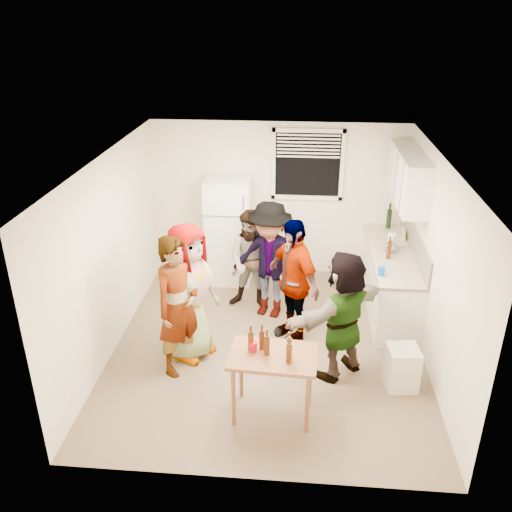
# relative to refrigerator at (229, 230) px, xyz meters

# --- Properties ---
(room) EXTENTS (4.00, 4.50, 2.50)m
(room) POSITION_rel_refrigerator_xyz_m (0.75, -1.88, -0.85)
(room) COLOR white
(room) RESTS_ON ground
(window) EXTENTS (1.12, 0.10, 1.06)m
(window) POSITION_rel_refrigerator_xyz_m (1.20, 0.33, 1.00)
(window) COLOR white
(window) RESTS_ON room
(refrigerator) EXTENTS (0.70, 0.70, 1.70)m
(refrigerator) POSITION_rel_refrigerator_xyz_m (0.00, 0.00, 0.00)
(refrigerator) COLOR white
(refrigerator) RESTS_ON ground
(counter_lower) EXTENTS (0.60, 2.20, 0.86)m
(counter_lower) POSITION_rel_refrigerator_xyz_m (2.45, -0.73, -0.42)
(counter_lower) COLOR white
(counter_lower) RESTS_ON ground
(countertop) EXTENTS (0.64, 2.22, 0.04)m
(countertop) POSITION_rel_refrigerator_xyz_m (2.45, -0.73, 0.03)
(countertop) COLOR beige
(countertop) RESTS_ON counter_lower
(backsplash) EXTENTS (0.03, 2.20, 0.36)m
(backsplash) POSITION_rel_refrigerator_xyz_m (2.74, -0.73, 0.23)
(backsplash) COLOR #A5A298
(backsplash) RESTS_ON countertop
(upper_cabinets) EXTENTS (0.34, 1.60, 0.70)m
(upper_cabinets) POSITION_rel_refrigerator_xyz_m (2.58, -0.53, 1.10)
(upper_cabinets) COLOR white
(upper_cabinets) RESTS_ON room
(kettle) EXTENTS (0.26, 0.22, 0.20)m
(kettle) POSITION_rel_refrigerator_xyz_m (2.40, -0.74, 0.05)
(kettle) COLOR silver
(kettle) RESTS_ON countertop
(paper_towel) EXTENTS (0.11, 0.11, 0.24)m
(paper_towel) POSITION_rel_refrigerator_xyz_m (2.43, -0.64, 0.05)
(paper_towel) COLOR white
(paper_towel) RESTS_ON countertop
(wine_bottle) EXTENTS (0.08, 0.08, 0.30)m
(wine_bottle) POSITION_rel_refrigerator_xyz_m (2.50, 0.18, 0.05)
(wine_bottle) COLOR black
(wine_bottle) RESTS_ON countertop
(beer_bottle_counter) EXTENTS (0.06, 0.06, 0.24)m
(beer_bottle_counter) POSITION_rel_refrigerator_xyz_m (2.35, -0.96, 0.05)
(beer_bottle_counter) COLOR #47230C
(beer_bottle_counter) RESTS_ON countertop
(blue_cup) EXTENTS (0.09, 0.09, 0.12)m
(blue_cup) POSITION_rel_refrigerator_xyz_m (2.19, -1.49, 0.05)
(blue_cup) COLOR blue
(blue_cup) RESTS_ON countertop
(picture_frame) EXTENTS (0.02, 0.19, 0.16)m
(picture_frame) POSITION_rel_refrigerator_xyz_m (2.67, -0.24, 0.13)
(picture_frame) COLOR #DEC248
(picture_frame) RESTS_ON countertop
(trash_bin) EXTENTS (0.39, 0.39, 0.52)m
(trash_bin) POSITION_rel_refrigerator_xyz_m (2.36, -2.59, -0.60)
(trash_bin) COLOR silver
(trash_bin) RESTS_ON ground
(serving_table) EXTENTS (0.96, 0.67, 0.78)m
(serving_table) POSITION_rel_refrigerator_xyz_m (0.89, -3.19, -0.85)
(serving_table) COLOR brown
(serving_table) RESTS_ON ground
(beer_bottle_table) EXTENTS (0.06, 0.06, 0.22)m
(beer_bottle_table) POSITION_rel_refrigerator_xyz_m (1.05, -3.21, -0.07)
(beer_bottle_table) COLOR #47230C
(beer_bottle_table) RESTS_ON serving_table
(red_cup) EXTENTS (0.08, 0.08, 0.11)m
(red_cup) POSITION_rel_refrigerator_xyz_m (0.67, -3.14, -0.07)
(red_cup) COLOR #BB0819
(red_cup) RESTS_ON serving_table
(guest_grey) EXTENTS (1.99, 1.68, 0.57)m
(guest_grey) POSITION_rel_refrigerator_xyz_m (-0.22, -2.15, -0.85)
(guest_grey) COLOR #969696
(guest_grey) RESTS_ON ground
(guest_stripe) EXTENTS (1.82, 1.53, 0.42)m
(guest_stripe) POSITION_rel_refrigerator_xyz_m (-0.28, -2.47, -0.85)
(guest_stripe) COLOR #141933
(guest_stripe) RESTS_ON ground
(guest_back_left) EXTENTS (0.98, 1.62, 0.57)m
(guest_back_left) POSITION_rel_refrigerator_xyz_m (0.46, -0.90, -0.85)
(guest_back_left) COLOR brown
(guest_back_left) RESTS_ON ground
(guest_back_right) EXTENTS (1.57, 1.97, 0.64)m
(guest_back_right) POSITION_rel_refrigerator_xyz_m (0.71, -1.08, -0.85)
(guest_back_right) COLOR #46474B
(guest_back_right) RESTS_ON ground
(guest_black) EXTENTS (1.96, 1.82, 0.42)m
(guest_black) POSITION_rel_refrigerator_xyz_m (1.05, -1.63, -0.85)
(guest_black) COLOR black
(guest_black) RESTS_ON ground
(guest_orange) EXTENTS (2.19, 2.20, 0.48)m
(guest_orange) POSITION_rel_refrigerator_xyz_m (1.65, -2.39, -0.85)
(guest_orange) COLOR #C6833F
(guest_orange) RESTS_ON ground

